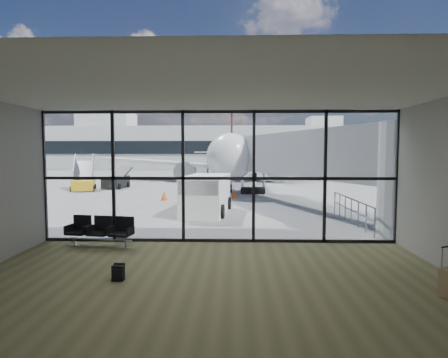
{
  "coord_description": "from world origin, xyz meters",
  "views": [
    {
      "loc": [
        0.56,
        -12.66,
        3.08
      ],
      "look_at": [
        0.11,
        3.0,
        1.96
      ],
      "focal_mm": 30.0,
      "sensor_mm": 36.0,
      "label": 1
    }
  ],
  "objects_px": {
    "mobile_stairs": "(84,183)",
    "seating_row": "(101,230)",
    "backpack": "(118,273)",
    "belt_loader": "(117,181)",
    "service_van": "(206,194)",
    "airliner": "(231,156)"
  },
  "relations": [
    {
      "from": "mobile_stairs",
      "to": "seating_row",
      "type": "bearing_deg",
      "value": -83.9
    },
    {
      "from": "airliner",
      "to": "belt_loader",
      "type": "height_order",
      "value": "airliner"
    },
    {
      "from": "seating_row",
      "to": "airliner",
      "type": "relative_size",
      "value": 0.06
    },
    {
      "from": "backpack",
      "to": "mobile_stairs",
      "type": "xyz_separation_m",
      "value": [
        -9.54,
        21.3,
        0.37
      ]
    },
    {
      "from": "seating_row",
      "to": "service_van",
      "type": "height_order",
      "value": "service_van"
    },
    {
      "from": "backpack",
      "to": "service_van",
      "type": "relative_size",
      "value": 0.09
    },
    {
      "from": "backpack",
      "to": "mobile_stairs",
      "type": "bearing_deg",
      "value": 117.03
    },
    {
      "from": "seating_row",
      "to": "belt_loader",
      "type": "bearing_deg",
      "value": 115.09
    },
    {
      "from": "airliner",
      "to": "service_van",
      "type": "bearing_deg",
      "value": -92.86
    },
    {
      "from": "seating_row",
      "to": "airliner",
      "type": "bearing_deg",
      "value": 91.13
    },
    {
      "from": "seating_row",
      "to": "backpack",
      "type": "height_order",
      "value": "seating_row"
    },
    {
      "from": "service_van",
      "to": "belt_loader",
      "type": "relative_size",
      "value": 1.15
    },
    {
      "from": "seating_row",
      "to": "service_van",
      "type": "distance_m",
      "value": 7.29
    },
    {
      "from": "belt_loader",
      "to": "mobile_stairs",
      "type": "height_order",
      "value": "mobile_stairs"
    },
    {
      "from": "belt_loader",
      "to": "seating_row",
      "type": "bearing_deg",
      "value": -67.51
    },
    {
      "from": "seating_row",
      "to": "airliner",
      "type": "distance_m",
      "value": 30.12
    },
    {
      "from": "airliner",
      "to": "mobile_stairs",
      "type": "xyz_separation_m",
      "value": [
        -11.92,
        -11.77,
        -2.13
      ]
    },
    {
      "from": "backpack",
      "to": "airliner",
      "type": "relative_size",
      "value": 0.01
    },
    {
      "from": "seating_row",
      "to": "service_van",
      "type": "relative_size",
      "value": 0.48
    },
    {
      "from": "service_van",
      "to": "airliner",
      "type": "bearing_deg",
      "value": 92.99
    },
    {
      "from": "backpack",
      "to": "airliner",
      "type": "xyz_separation_m",
      "value": [
        2.38,
        33.07,
        2.5
      ]
    },
    {
      "from": "seating_row",
      "to": "belt_loader",
      "type": "height_order",
      "value": "belt_loader"
    }
  ]
}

